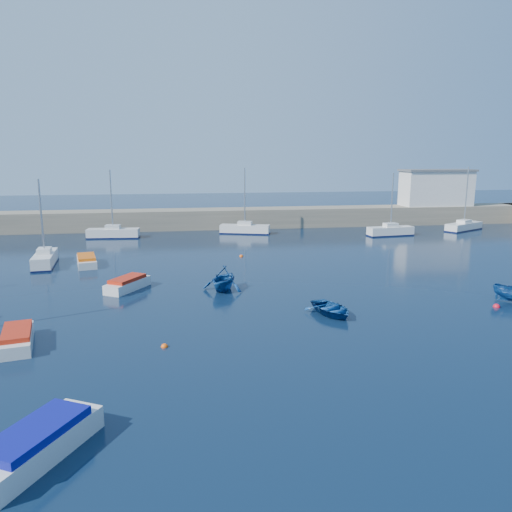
{
  "coord_description": "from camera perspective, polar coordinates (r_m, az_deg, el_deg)",
  "views": [
    {
      "loc": [
        -7.6,
        -22.75,
        9.97
      ],
      "look_at": [
        -1.23,
        17.91,
        1.6
      ],
      "focal_mm": 35.0,
      "sensor_mm": 36.0,
      "label": 1
    }
  ],
  "objects": [
    {
      "name": "buoy_1",
      "position": [
        37.09,
        25.78,
        -5.28
      ],
      "size": [
        0.46,
        0.46,
        0.46
      ],
      "primitive_type": "sphere",
      "color": "red",
      "rests_on": "ground"
    },
    {
      "name": "sailboat_3",
      "position": [
        49.56,
        -22.98,
        -0.28
      ],
      "size": [
        2.25,
        5.99,
        7.87
      ],
      "rotation": [
        0.0,
        0.0,
        0.11
      ],
      "color": "silver",
      "rests_on": "ground"
    },
    {
      "name": "sailboat_7",
      "position": [
        64.82,
        15.11,
        2.81
      ],
      "size": [
        5.97,
        2.3,
        7.82
      ],
      "rotation": [
        0.0,
        0.0,
        1.69
      ],
      "color": "silver",
      "rests_on": "ground"
    },
    {
      "name": "harbor_office",
      "position": [
        78.52,
        19.9,
        7.26
      ],
      "size": [
        10.0,
        4.0,
        5.0
      ],
      "primitive_type": "cube",
      "color": "silver",
      "rests_on": "back_wall"
    },
    {
      "name": "dinghy_center",
      "position": [
        32.16,
        8.63,
        -6.0
      ],
      "size": [
        3.47,
        4.18,
        0.75
      ],
      "primitive_type": "imported",
      "rotation": [
        0.0,
        0.0,
        0.28
      ],
      "color": "navy",
      "rests_on": "ground"
    },
    {
      "name": "sailboat_5",
      "position": [
        63.28,
        -16.01,
        2.57
      ],
      "size": [
        6.29,
        2.2,
        8.24
      ],
      "rotation": [
        0.0,
        0.0,
        1.49
      ],
      "color": "silver",
      "rests_on": "ground"
    },
    {
      "name": "dinghy_left",
      "position": [
        37.28,
        -3.76,
        -2.57
      ],
      "size": [
        4.31,
        4.52,
        1.85
      ],
      "primitive_type": "imported",
      "rotation": [
        0.0,
        0.0,
        -0.48
      ],
      "color": "navy",
      "rests_on": "ground"
    },
    {
      "name": "sailboat_8",
      "position": [
        72.66,
        22.66,
        3.17
      ],
      "size": [
        6.5,
        4.76,
        8.44
      ],
      "rotation": [
        0.0,
        0.0,
        2.09
      ],
      "color": "silver",
      "rests_on": "ground"
    },
    {
      "name": "motorboat_0",
      "position": [
        29.62,
        -25.62,
        -8.46
      ],
      "size": [
        2.34,
        4.38,
        0.93
      ],
      "rotation": [
        0.0,
        0.0,
        0.22
      ],
      "color": "silver",
      "rests_on": "ground"
    },
    {
      "name": "back_wall",
      "position": [
        69.71,
        -2.58,
        4.34
      ],
      "size": [
        96.0,
        4.5,
        2.6
      ],
      "primitive_type": "cube",
      "color": "#7A705D",
      "rests_on": "ground"
    },
    {
      "name": "sailboat_6",
      "position": [
        64.33,
        -1.28,
        3.14
      ],
      "size": [
        6.55,
        3.59,
        8.37
      ],
      "rotation": [
        0.0,
        0.0,
        1.26
      ],
      "color": "silver",
      "rests_on": "ground"
    },
    {
      "name": "motorboat_1",
      "position": [
        38.73,
        -14.46,
        -3.09
      ],
      "size": [
        3.29,
        4.15,
        0.98
      ],
      "rotation": [
        0.0,
        0.0,
        -0.55
      ],
      "color": "silver",
      "rests_on": "ground"
    },
    {
      "name": "buoy_3",
      "position": [
        49.77,
        -1.69,
        -0.07
      ],
      "size": [
        0.39,
        0.39,
        0.39
      ],
      "primitive_type": "sphere",
      "color": "#FF570D",
      "rests_on": "ground"
    },
    {
      "name": "ground",
      "position": [
        25.98,
        9.0,
        -11.22
      ],
      "size": [
        220.0,
        220.0,
        0.0
      ],
      "primitive_type": "plane",
      "color": "#0B1C32",
      "rests_on": "ground"
    },
    {
      "name": "motorboat_2",
      "position": [
        48.36,
        -18.8,
        -0.5
      ],
      "size": [
        2.5,
        4.71,
        0.92
      ],
      "rotation": [
        0.0,
        0.0,
        0.22
      ],
      "color": "silver",
      "rests_on": "ground"
    },
    {
      "name": "buoy_0",
      "position": [
        27.22,
        -10.41,
        -10.19
      ],
      "size": [
        0.38,
        0.38,
        0.38
      ],
      "primitive_type": "sphere",
      "color": "#FF570D",
      "rests_on": "ground"
    },
    {
      "name": "motorboat_3",
      "position": [
        19.19,
        -23.75,
        -19.0
      ],
      "size": [
        3.83,
        5.08,
        1.14
      ],
      "rotation": [
        0.0,
        0.0,
        -0.5
      ],
      "color": "silver",
      "rests_on": "ground"
    }
  ]
}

